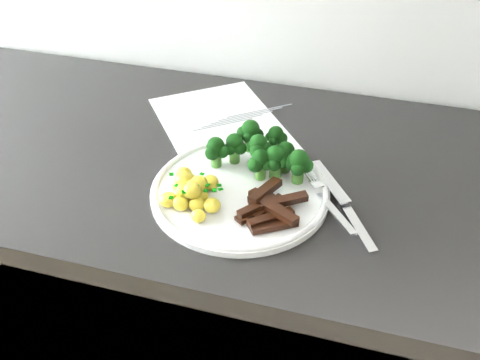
# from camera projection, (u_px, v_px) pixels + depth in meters

# --- Properties ---
(counter) EXTENTS (2.46, 0.61, 0.92)m
(counter) POSITION_uv_depth(u_px,v_px,m) (219.00, 322.00, 1.26)
(counter) COLOR black
(counter) RESTS_ON ground
(recipe_paper) EXTENTS (0.36, 0.38, 0.00)m
(recipe_paper) POSITION_uv_depth(u_px,v_px,m) (222.00, 125.00, 1.07)
(recipe_paper) COLOR silver
(recipe_paper) RESTS_ON counter
(plate) EXTENTS (0.29, 0.29, 0.02)m
(plate) POSITION_uv_depth(u_px,v_px,m) (240.00, 190.00, 0.90)
(plate) COLOR white
(plate) RESTS_ON counter
(broccoli) EXTENTS (0.19, 0.11, 0.07)m
(broccoli) POSITION_uv_depth(u_px,v_px,m) (263.00, 151.00, 0.92)
(broccoli) COLOR #3A6D23
(broccoli) RESTS_ON plate
(potatoes) EXTENTS (0.10, 0.11, 0.04)m
(potatoes) POSITION_uv_depth(u_px,v_px,m) (190.00, 190.00, 0.87)
(potatoes) COLOR yellow
(potatoes) RESTS_ON plate
(beef_strips) EXTENTS (0.10, 0.12, 0.03)m
(beef_strips) POSITION_uv_depth(u_px,v_px,m) (270.00, 207.00, 0.84)
(beef_strips) COLOR black
(beef_strips) RESTS_ON plate
(fork) EXTENTS (0.11, 0.15, 0.02)m
(fork) POSITION_uv_depth(u_px,v_px,m) (329.00, 203.00, 0.86)
(fork) COLOR silver
(fork) RESTS_ON plate
(knife) EXTENTS (0.13, 0.20, 0.02)m
(knife) POSITION_uv_depth(u_px,v_px,m) (349.00, 214.00, 0.85)
(knife) COLOR silver
(knife) RESTS_ON plate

